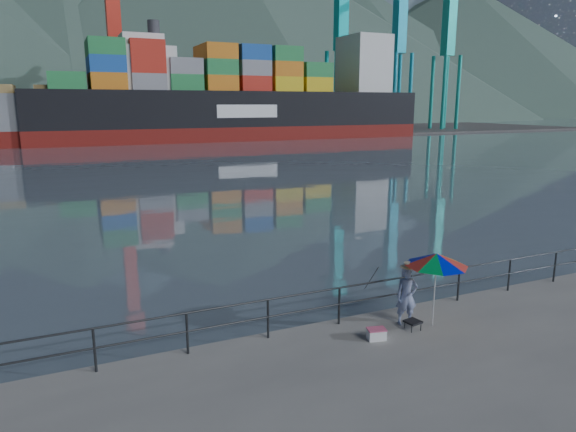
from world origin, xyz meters
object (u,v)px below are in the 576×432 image
Objects in this scene: fisherman at (407,296)px; cooler_bag at (376,335)px; beach_umbrella at (436,260)px; container_ship at (246,103)px; bulk_carrier at (31,115)px.

fisherman reaches higher than cooler_bag.
container_ship reaches higher than beach_umbrella.
fisherman is 1.45m from cooler_bag.
container_ship is at bearing 92.68° from fisherman.
beach_umbrella reaches higher than cooler_bag.
beach_umbrella is 0.03× the size of container_ship.
cooler_bag is 76.94m from container_ship.
beach_umbrella is (0.57, -0.38, 1.02)m from fisherman.
cooler_bag is (-1.21, -0.46, -0.64)m from fisherman.
beach_umbrella is 2.44m from cooler_bag.
container_ship is (21.02, 73.19, 4.00)m from beach_umbrella.
container_ship is (22.81, 73.27, 5.67)m from cooler_bag.
bulk_carrier is (-9.73, 73.53, 3.93)m from cooler_bag.
bulk_carrier is (-11.52, 73.45, 2.26)m from beach_umbrella.
bulk_carrier is 32.59m from container_ship.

